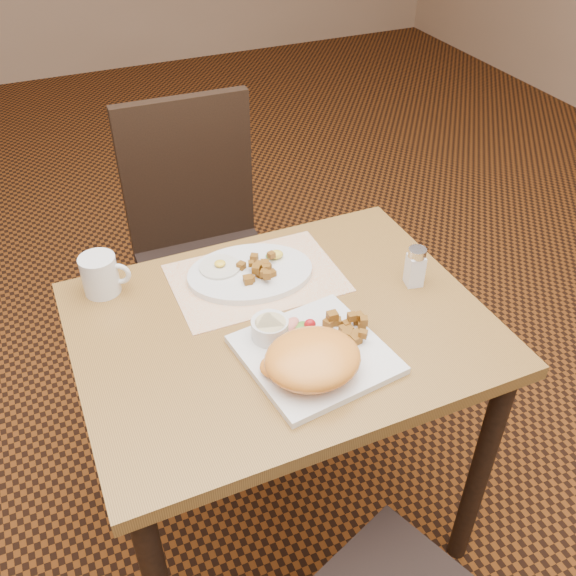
{
  "coord_description": "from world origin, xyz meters",
  "views": [
    {
      "loc": [
        -0.42,
        -0.99,
        1.69
      ],
      "look_at": [
        0.03,
        0.03,
        0.82
      ],
      "focal_mm": 40.0,
      "sensor_mm": 36.0,
      "label": 1
    }
  ],
  "objects_px": {
    "plate_square": "(315,354)",
    "coffee_mug": "(101,275)",
    "salt_shaker": "(415,266)",
    "plate_oval": "(250,273)",
    "table": "(282,357)",
    "chair_far": "(202,239)"
  },
  "relations": [
    {
      "from": "salt_shaker",
      "to": "plate_square",
      "type": "bearing_deg",
      "value": -157.64
    },
    {
      "from": "plate_square",
      "to": "salt_shaker",
      "type": "relative_size",
      "value": 2.8
    },
    {
      "from": "plate_oval",
      "to": "salt_shaker",
      "type": "distance_m",
      "value": 0.39
    },
    {
      "from": "plate_square",
      "to": "salt_shaker",
      "type": "xyz_separation_m",
      "value": [
        0.32,
        0.13,
        0.04
      ]
    },
    {
      "from": "chair_far",
      "to": "plate_square",
      "type": "distance_m",
      "value": 0.86
    },
    {
      "from": "coffee_mug",
      "to": "plate_square",
      "type": "bearing_deg",
      "value": -48.18
    },
    {
      "from": "table",
      "to": "plate_square",
      "type": "xyz_separation_m",
      "value": [
        0.02,
        -0.13,
        0.12
      ]
    },
    {
      "from": "plate_oval",
      "to": "salt_shaker",
      "type": "relative_size",
      "value": 3.05
    },
    {
      "from": "plate_oval",
      "to": "chair_far",
      "type": "bearing_deg",
      "value": 87.49
    },
    {
      "from": "table",
      "to": "coffee_mug",
      "type": "xyz_separation_m",
      "value": [
        -0.34,
        0.27,
        0.16
      ]
    },
    {
      "from": "plate_oval",
      "to": "table",
      "type": "bearing_deg",
      "value": -89.12
    },
    {
      "from": "plate_oval",
      "to": "coffee_mug",
      "type": "bearing_deg",
      "value": 165.68
    },
    {
      "from": "plate_square",
      "to": "salt_shaker",
      "type": "bearing_deg",
      "value": 22.36
    },
    {
      "from": "plate_square",
      "to": "chair_far",
      "type": "bearing_deg",
      "value": 90.01
    },
    {
      "from": "plate_square",
      "to": "coffee_mug",
      "type": "height_order",
      "value": "coffee_mug"
    },
    {
      "from": "salt_shaker",
      "to": "coffee_mug",
      "type": "relative_size",
      "value": 0.9
    },
    {
      "from": "plate_square",
      "to": "salt_shaker",
      "type": "height_order",
      "value": "salt_shaker"
    },
    {
      "from": "plate_oval",
      "to": "coffee_mug",
      "type": "distance_m",
      "value": 0.35
    },
    {
      "from": "salt_shaker",
      "to": "coffee_mug",
      "type": "xyz_separation_m",
      "value": [
        -0.68,
        0.27,
        -0.0
      ]
    },
    {
      "from": "chair_far",
      "to": "plate_square",
      "type": "height_order",
      "value": "chair_far"
    },
    {
      "from": "plate_square",
      "to": "coffee_mug",
      "type": "xyz_separation_m",
      "value": [
        -0.36,
        0.4,
        0.04
      ]
    },
    {
      "from": "table",
      "to": "salt_shaker",
      "type": "height_order",
      "value": "salt_shaker"
    }
  ]
}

